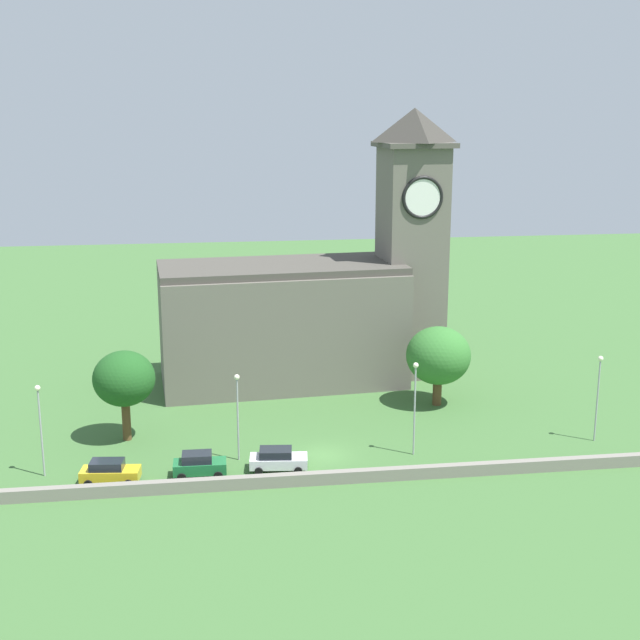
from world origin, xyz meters
The scene contains 12 objects.
ground_plane centered at (0.00, 15.00, 0.00)m, with size 200.00×200.00×0.00m, color #3D6633.
church centered at (1.80, 20.13, 7.97)m, with size 29.75×13.00×27.34m.
quay_barrier centered at (0.00, -5.37, 0.47)m, with size 54.98×0.70×0.94m, color gray.
car_yellow centered at (-16.57, -3.09, 0.92)m, with size 4.52×2.43×1.81m.
car_green centered at (-9.93, -2.73, 0.95)m, with size 4.04×2.15×1.89m.
car_white centered at (-3.89, -2.37, 0.88)m, with size 4.63×2.62×1.74m.
streetlamp_west_end centered at (-21.67, -1.03, 4.83)m, with size 0.44×0.44×7.27m.
streetlamp_west_mid centered at (-6.81, 0.03, 4.75)m, with size 0.44×0.44×7.14m.
streetlamp_central centered at (7.28, -0.82, 5.12)m, with size 0.44×0.44×7.78m.
streetlamp_east_mid centered at (23.13, -0.03, 4.93)m, with size 0.44×0.44×7.45m.
tree_churchyard centered at (12.39, 10.61, 4.82)m, with size 6.04×6.04×7.57m.
tree_by_tower centered at (-15.98, 5.65, 5.37)m, with size 5.17×5.17×7.75m.
Camera 1 is at (-9.16, -64.25, 27.39)m, focal length 48.28 mm.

